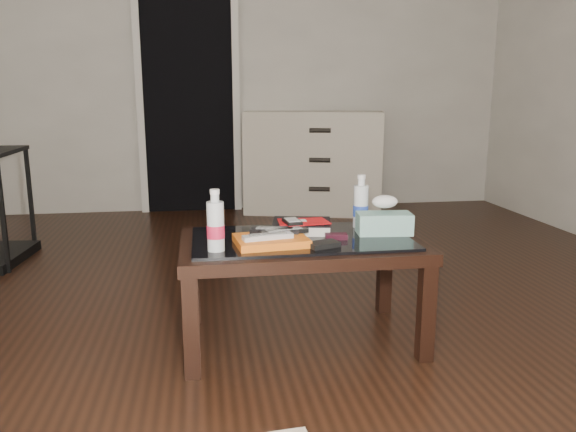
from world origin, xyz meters
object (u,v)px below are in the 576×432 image
Objects in this scene: coffee_table at (301,252)px; water_bottle_left at (215,220)px; textbook at (302,226)px; dresser at (314,162)px; tissue_box at (384,223)px; water_bottle_right at (361,201)px.

water_bottle_left is (-0.36, -0.15, 0.18)m from coffee_table.
coffee_table is at bearing -91.08° from textbook.
coffee_table is at bearing -87.18° from dresser.
dresser is at bearing 90.63° from tissue_box.
water_bottle_right is (0.28, 0.04, 0.10)m from textbook.
textbook is 0.36m from tissue_box.
water_bottle_left reaches higher than tissue_box.
dresser is 2.56m from water_bottle_right.
coffee_table is at bearing 22.92° from water_bottle_left.
water_bottle_left is 1.00× the size of water_bottle_right.
textbook is at bearing 33.71° from water_bottle_left.
water_bottle_left is at bearing -162.00° from tissue_box.
dresser is 5.16× the size of textbook.
water_bottle_right is at bearing 24.07° from water_bottle_left.
coffee_table is 0.43m from water_bottle_left.
water_bottle_left is at bearing -93.25° from dresser.
dresser is 2.99m from water_bottle_left.
water_bottle_right is at bearing 19.17° from textbook.
water_bottle_left is 0.72m from water_bottle_right.
textbook reaches higher than coffee_table.
dresser is 5.42× the size of water_bottle_right.
textbook is 1.05× the size of water_bottle_right.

